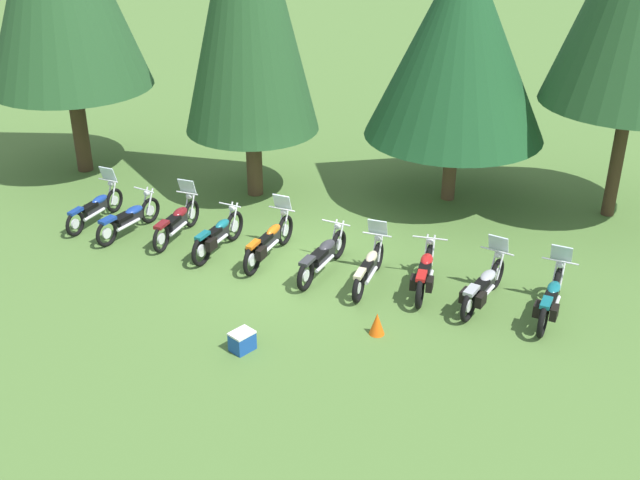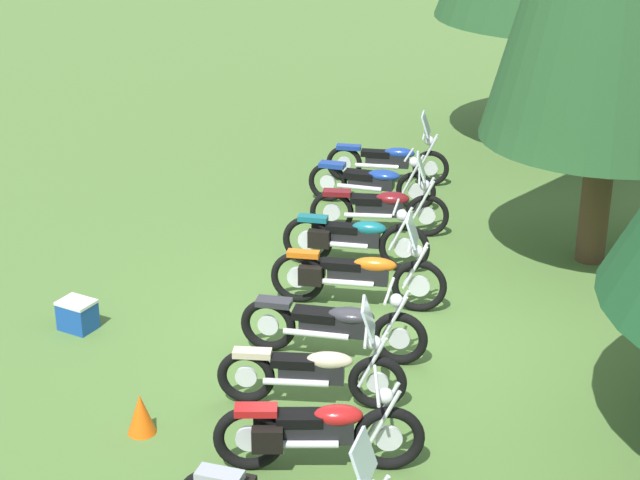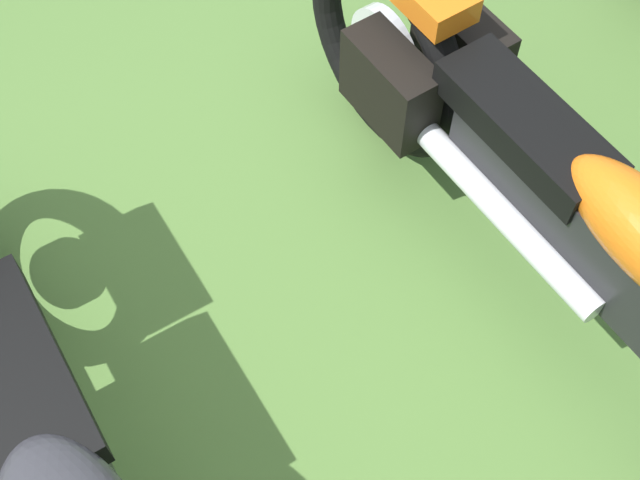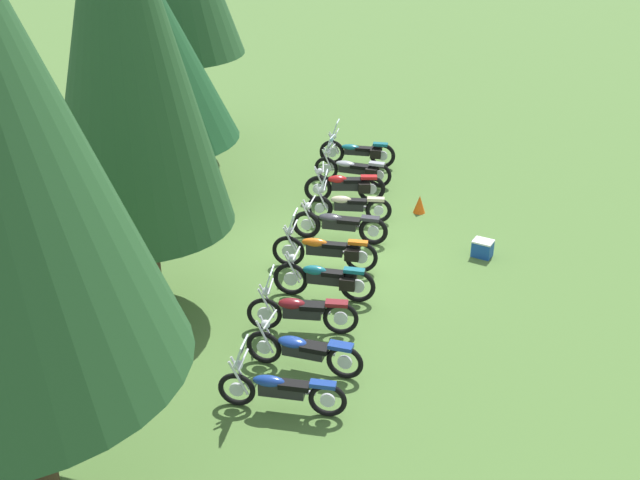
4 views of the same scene
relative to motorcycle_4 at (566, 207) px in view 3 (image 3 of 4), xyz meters
The scene contains 2 objects.
ground_plane 0.87m from the motorcycle_4, 12.35° to the right, with size 80.00×80.00×0.00m, color #4C7033.
motorcycle_4 is the anchor object (origin of this frame).
Camera 3 is at (0.64, 0.61, 2.37)m, focal length 47.65 mm.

